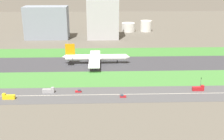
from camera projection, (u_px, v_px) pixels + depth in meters
ground_plane at (120, 63)px, 266.61m from camera, size 800.00×800.00×0.00m
runway at (120, 63)px, 266.60m from camera, size 280.00×46.00×0.10m
grass_median_north at (118, 52)px, 305.33m from camera, size 280.00×36.00×0.10m
grass_median_south at (123, 78)px, 227.86m from camera, size 280.00×36.00×0.10m
highway at (126, 94)px, 197.63m from camera, size 280.00×28.00×0.10m
highway_centerline at (126, 94)px, 197.61m from camera, size 266.00×0.50×0.01m
airliner at (95, 57)px, 263.80m from camera, size 65.00×56.00×19.70m
truck_1 at (8, 97)px, 189.71m from camera, size 8.40×2.50×4.00m
car_0 at (123, 96)px, 192.53m from camera, size 4.40×1.80×2.00m
car_4 at (79, 91)px, 200.95m from camera, size 4.40×1.80×2.00m
truck_2 at (198, 89)px, 203.58m from camera, size 8.40×2.50×4.00m
truck_0 at (49, 91)px, 200.00m from camera, size 8.40×2.50×4.00m
traffic_light at (201, 81)px, 210.42m from camera, size 0.36×0.50×7.20m
terminal_building at (47, 23)px, 364.45m from camera, size 56.40×25.12×42.45m
hangar_building at (103, 19)px, 365.42m from camera, size 41.26×29.44×51.35m
fuel_tank_west at (128, 27)px, 415.48m from camera, size 19.80×19.80×12.72m
fuel_tank_centre at (146, 26)px, 415.81m from camera, size 16.79×16.79×16.06m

